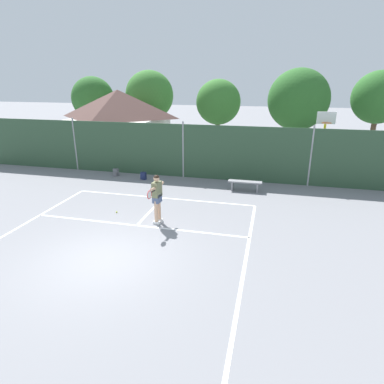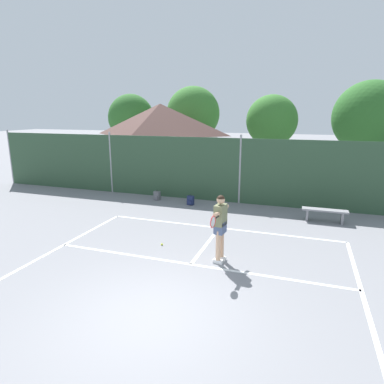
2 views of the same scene
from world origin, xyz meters
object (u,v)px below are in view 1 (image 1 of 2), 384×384
at_px(basketball_hoop, 324,136).
at_px(courtside_bench, 245,184).
at_px(tennis_player, 157,195).
at_px(backpack_navy, 143,176).
at_px(tennis_ball, 117,212).
at_px(backpack_grey, 116,172).

distance_m(basketball_hoop, courtside_bench, 5.00).
bearing_deg(courtside_bench, basketball_hoop, 37.28).
relative_size(tennis_player, backpack_navy, 4.01).
height_order(tennis_player, tennis_ball, tennis_player).
distance_m(tennis_player, backpack_navy, 5.81).
bearing_deg(basketball_hoop, courtside_bench, -142.72).
bearing_deg(tennis_player, backpack_navy, 117.16).
height_order(tennis_ball, backpack_navy, backpack_navy).
xyz_separation_m(tennis_player, tennis_ball, (-1.94, 0.52, -1.08)).
height_order(tennis_ball, courtside_bench, courtside_bench).
relative_size(tennis_ball, courtside_bench, 0.04).
distance_m(tennis_ball, backpack_grey, 5.45).
relative_size(tennis_ball, backpack_grey, 0.14).
distance_m(basketball_hoop, backpack_grey, 11.20).
bearing_deg(backpack_navy, courtside_bench, -6.25).
height_order(basketball_hoop, courtside_bench, basketball_hoop).
relative_size(backpack_grey, backpack_navy, 1.00).
xyz_separation_m(basketball_hoop, backpack_grey, (-10.83, -1.90, -2.12)).
relative_size(basketball_hoop, tennis_ball, 53.79).
relative_size(backpack_grey, courtside_bench, 0.29).
bearing_deg(basketball_hoop, tennis_player, -131.56).
bearing_deg(tennis_player, tennis_ball, 164.86).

